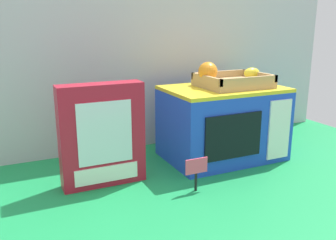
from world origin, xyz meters
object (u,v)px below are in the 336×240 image
toy_microwave (223,123)px  loose_toy_apple (272,134)px  food_groups_crate (230,80)px  cookie_set_box (102,135)px  price_sign (196,169)px

toy_microwave → loose_toy_apple: 0.29m
food_groups_crate → cookie_set_box: (-0.47, -0.04, -0.13)m
food_groups_crate → loose_toy_apple: size_ratio=3.45×
cookie_set_box → toy_microwave: bearing=5.6°
price_sign → toy_microwave: bearing=43.0°
cookie_set_box → loose_toy_apple: size_ratio=4.33×
toy_microwave → price_sign: size_ratio=4.07×
cookie_set_box → loose_toy_apple: 0.74m
toy_microwave → cookie_set_box: bearing=-174.4°
price_sign → cookie_set_box: bearing=144.1°
price_sign → loose_toy_apple: size_ratio=1.41×
food_groups_crate → price_sign: food_groups_crate is taller
price_sign → loose_toy_apple: (0.50, 0.26, -0.03)m
food_groups_crate → price_sign: size_ratio=2.45×
cookie_set_box → price_sign: (0.23, -0.16, -0.09)m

